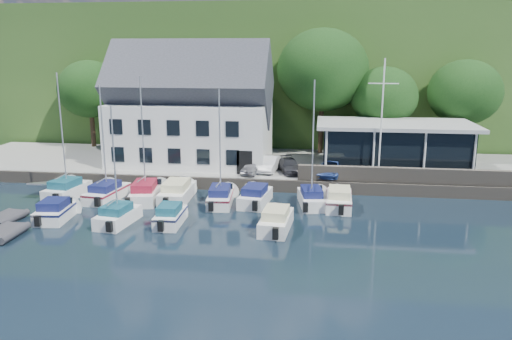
% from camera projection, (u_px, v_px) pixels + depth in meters
% --- Properties ---
extents(ground, '(180.00, 180.00, 0.00)m').
position_uv_depth(ground, '(237.00, 241.00, 29.70)').
color(ground, black).
rests_on(ground, ground).
extents(quay, '(60.00, 13.00, 1.00)m').
position_uv_depth(quay, '(269.00, 167.00, 46.45)').
color(quay, gray).
rests_on(quay, ground).
extents(quay_face, '(60.00, 0.30, 1.00)m').
position_uv_depth(quay_face, '(260.00, 185.00, 40.19)').
color(quay_face, '#60584C').
rests_on(quay_face, ground).
extents(hillside, '(160.00, 75.00, 16.00)m').
position_uv_depth(hillside, '(296.00, 69.00, 87.60)').
color(hillside, '#2C4E1D').
rests_on(hillside, ground).
extents(field_patch, '(50.00, 30.00, 0.30)m').
position_uv_depth(field_patch, '(342.00, 22.00, 92.39)').
color(field_patch, brown).
rests_on(field_patch, hillside).
extents(harbor_building, '(14.40, 8.20, 8.70)m').
position_uv_depth(harbor_building, '(191.00, 115.00, 45.25)').
color(harbor_building, white).
rests_on(harbor_building, quay).
extents(club_pavilion, '(13.20, 7.20, 4.10)m').
position_uv_depth(club_pavilion, '(394.00, 146.00, 43.01)').
color(club_pavilion, black).
rests_on(club_pavilion, quay).
extents(seawall, '(18.00, 0.50, 1.20)m').
position_uv_depth(seawall, '(414.00, 176.00, 38.79)').
color(seawall, '#60584C').
rests_on(seawall, quay).
extents(gangway, '(1.20, 6.00, 1.40)m').
position_uv_depth(gangway, '(56.00, 191.00, 40.48)').
color(gangway, silver).
rests_on(gangway, ground).
extents(car_silver, '(1.80, 3.36, 1.09)m').
position_uv_depth(car_silver, '(252.00, 167.00, 41.85)').
color(car_silver, '#A7A8AC').
rests_on(car_silver, quay).
extents(car_white, '(1.85, 3.95, 1.25)m').
position_uv_depth(car_white, '(270.00, 164.00, 42.73)').
color(car_white, silver).
rests_on(car_white, quay).
extents(car_dgrey, '(2.76, 4.21, 1.13)m').
position_uv_depth(car_dgrey, '(289.00, 166.00, 42.32)').
color(car_dgrey, '#303035').
rests_on(car_dgrey, quay).
extents(car_blue, '(2.56, 4.24, 1.36)m').
position_uv_depth(car_blue, '(331.00, 167.00, 41.14)').
color(car_blue, '#2D4789').
rests_on(car_blue, quay).
extents(flagpole, '(2.29, 0.20, 9.53)m').
position_uv_depth(flagpole, '(381.00, 121.00, 38.82)').
color(flagpole, white).
rests_on(flagpole, quay).
extents(tree_0, '(6.68, 6.68, 9.14)m').
position_uv_depth(tree_0, '(91.00, 104.00, 52.86)').
color(tree_0, black).
rests_on(tree_0, quay).
extents(tree_1, '(7.17, 7.17, 9.80)m').
position_uv_depth(tree_1, '(160.00, 102.00, 51.51)').
color(tree_1, black).
rests_on(tree_1, quay).
extents(tree_2, '(7.34, 7.34, 10.03)m').
position_uv_depth(tree_2, '(231.00, 103.00, 49.72)').
color(tree_2, black).
rests_on(tree_2, quay).
extents(tree_3, '(8.97, 8.97, 12.26)m').
position_uv_depth(tree_3, '(322.00, 92.00, 49.13)').
color(tree_3, black).
rests_on(tree_3, quay).
extents(tree_4, '(6.33, 6.33, 8.65)m').
position_uv_depth(tree_4, '(383.00, 112.00, 47.68)').
color(tree_4, black).
rests_on(tree_4, quay).
extents(tree_5, '(6.81, 6.81, 9.31)m').
position_uv_depth(tree_5, '(463.00, 109.00, 47.31)').
color(tree_5, black).
rests_on(tree_5, quay).
extents(boat_r1_0, '(2.78, 5.98, 9.17)m').
position_uv_depth(boat_r1_0, '(63.00, 139.00, 37.60)').
color(boat_r1_0, white).
rests_on(boat_r1_0, ground).
extents(boat_r1_1, '(2.76, 6.36, 8.45)m').
position_uv_depth(boat_r1_1, '(104.00, 145.00, 37.13)').
color(boat_r1_1, white).
rests_on(boat_r1_1, ground).
extents(boat_r1_2, '(3.10, 6.97, 9.13)m').
position_uv_depth(boat_r1_2, '(143.00, 141.00, 36.90)').
color(boat_r1_2, white).
rests_on(boat_r1_2, ground).
extents(boat_r1_3, '(2.33, 6.94, 1.54)m').
position_uv_depth(boat_r1_3, '(177.00, 190.00, 37.83)').
color(boat_r1_3, white).
rests_on(boat_r1_3, ground).
extents(boat_r1_4, '(2.37, 6.35, 8.48)m').
position_uv_depth(boat_r1_4, '(220.00, 148.00, 36.04)').
color(boat_r1_4, white).
rests_on(boat_r1_4, ground).
extents(boat_r1_5, '(2.64, 5.85, 1.46)m').
position_uv_depth(boat_r1_5, '(255.00, 195.00, 36.79)').
color(boat_r1_5, white).
rests_on(boat_r1_5, ground).
extents(boat_r1_6, '(2.74, 6.03, 8.50)m').
position_uv_depth(boat_r1_6, '(313.00, 149.00, 35.65)').
color(boat_r1_6, white).
rests_on(boat_r1_6, ground).
extents(boat_r1_7, '(2.15, 6.12, 1.49)m').
position_uv_depth(boat_r1_7, '(339.00, 197.00, 36.02)').
color(boat_r1_7, white).
rests_on(boat_r1_7, ground).
extents(boat_r2_0, '(2.48, 5.12, 1.42)m').
position_uv_depth(boat_r2_0, '(56.00, 209.00, 33.43)').
color(boat_r2_0, white).
rests_on(boat_r2_0, ground).
extents(boat_r2_1, '(2.51, 5.41, 8.47)m').
position_uv_depth(boat_r2_1, '(114.00, 161.00, 31.77)').
color(boat_r2_1, white).
rests_on(boat_r2_1, ground).
extents(boat_r2_2, '(1.83, 4.85, 1.39)m').
position_uv_depth(boat_r2_2, '(170.00, 214.00, 32.52)').
color(boat_r2_2, white).
rests_on(boat_r2_2, ground).
extents(boat_r2_3, '(2.32, 5.92, 1.49)m').
position_uv_depth(boat_r2_3, '(276.00, 218.00, 31.54)').
color(boat_r2_3, white).
rests_on(boat_r2_3, ground).
extents(dinghy_0, '(2.02, 3.10, 0.69)m').
position_uv_depth(dinghy_0, '(5.00, 217.00, 33.00)').
color(dinghy_0, '#343338').
rests_on(dinghy_0, ground).
extents(dinghy_1, '(1.86, 3.05, 0.71)m').
position_uv_depth(dinghy_1, '(5.00, 232.00, 30.32)').
color(dinghy_1, '#343338').
rests_on(dinghy_1, ground).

